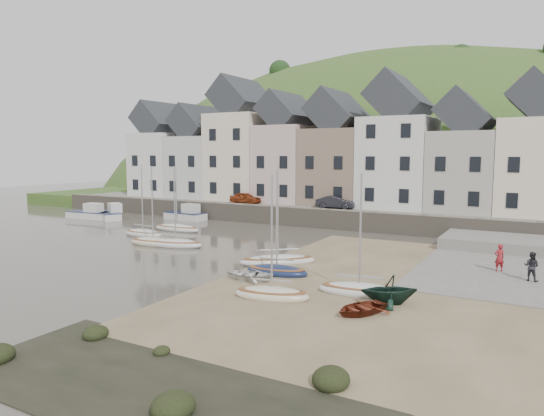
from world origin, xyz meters
The scene contains 27 objects.
ground centered at (0.00, 0.00, 0.00)m, with size 160.00×160.00×0.00m, color #4C453C.
quay_land centered at (0.00, 32.00, 0.75)m, with size 90.00×30.00×1.50m, color #395622.
quay_street centered at (0.00, 20.50, 1.55)m, with size 70.00×7.00×0.10m, color slate.
seawall centered at (0.00, 17.00, 0.90)m, with size 70.00×1.20×1.80m, color slate.
beach centered at (11.00, 0.00, 0.03)m, with size 18.00×26.00×0.06m, color brown.
slipway centered at (15.00, 8.00, 0.06)m, with size 8.00×18.00×0.12m, color slate.
hillside centered at (-5.00, 60.00, -17.99)m, with size 134.40×84.00×84.00m.
townhouse_terrace centered at (1.76, 24.00, 7.32)m, with size 61.05×8.00×13.93m.
sailboat_0 centered at (-11.49, 8.79, 0.26)m, with size 4.94×1.50×6.32m.
sailboat_1 centered at (-12.10, 5.11, 0.27)m, with size 3.99×1.61×6.32m.
sailboat_2 centered at (-8.49, 2.44, 0.27)m, with size 4.12×1.99×6.32m.
sailboat_3 centered at (-6.52, 2.71, 0.26)m, with size 4.51×2.55×6.32m.
sailboat_4 centered at (3.01, 1.36, 0.26)m, with size 4.74×4.29×6.32m.
sailboat_5 centered at (4.33, -1.17, 0.27)m, with size 3.93×2.07×6.32m.
sailboat_6 centered at (9.87, -2.69, 0.26)m, with size 4.38×2.20×6.32m.
sailboat_7 centered at (6.38, -5.43, 0.27)m, with size 4.00×2.36×6.32m.
motorboat_0 centered at (-23.18, 11.67, 0.58)m, with size 5.07×3.90×1.70m.
motorboat_1 centered at (-25.24, 10.84, 0.58)m, with size 5.31×2.18×1.70m.
motorboat_2 centered at (-15.67, 15.32, 0.58)m, with size 4.94×2.15×1.70m.
rowboat_white centered at (3.50, -2.97, 0.35)m, with size 1.97×2.76×0.57m, color silver.
rowboat_green centered at (11.64, -3.60, 0.75)m, with size 2.28×2.64×1.39m, color black.
rowboat_red centered at (10.96, -5.60, 0.33)m, with size 1.84×2.58×0.53m, color maroon.
person_red centered at (15.56, 5.65, 0.93)m, with size 0.59×0.39×1.63m, color maroon.
person_dark centered at (17.29, 4.10, 0.93)m, with size 0.79×0.61×1.62m, color #232328.
car_left centered at (-10.86, 19.50, 2.20)m, with size 1.42×3.53×1.20m, color maroon.
car_right centered at (-0.39, 19.50, 2.22)m, with size 1.32×3.79×1.25m, color black.
shore_rocks centered at (8.54, -15.25, 0.14)m, with size 14.00×6.32×0.78m.
Camera 1 is at (17.86, -25.92, 7.10)m, focal length 32.75 mm.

